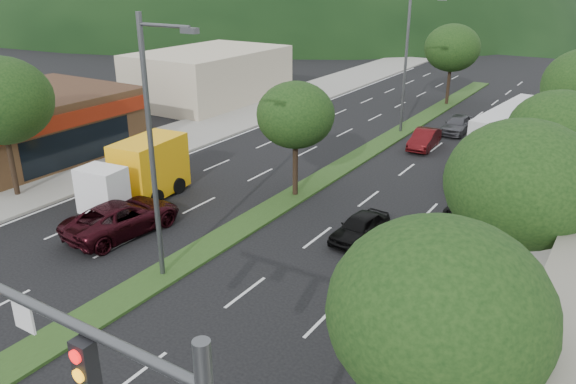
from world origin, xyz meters
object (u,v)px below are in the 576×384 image
Objects in this scene: streetlight_near at (154,141)px; car_queue_a at (360,227)px; tree_r_c at (559,134)px; car_queue_c at (424,139)px; tree_med_far at (452,48)px; car_queue_e at (458,124)px; suv_maroon at (123,217)px; motorhome at (515,135)px; car_queue_b at (472,171)px; tree_r_a at (438,312)px; tree_med_near at (296,115)px; tree_r_b at (522,184)px; box_truck at (141,174)px; streetlight_mid at (409,57)px; tree_l_a at (0,101)px; car_queue_d at (474,206)px.

streetlight_near reaches higher than car_queue_a.
car_queue_c is at bearing 132.29° from tree_r_c.
tree_med_far reaches higher than car_queue_e.
suv_maroon is 0.58× the size of motorhome.
car_queue_b is 6.78m from car_queue_c.
tree_med_far is 1.77× the size of car_queue_c.
motorhome reaches higher than car_queue_b.
tree_med_near is (-12.00, 14.00, -0.39)m from tree_r_a.
tree_r_b is at bearing -69.44° from tree_med_far.
tree_med_near is 12.96m from car_queue_c.
car_queue_a is (9.50, 5.13, -0.16)m from suv_maroon.
tree_r_b is at bearing -66.72° from car_queue_c.
box_truck is at bearing 153.40° from tree_r_a.
streetlight_near reaches higher than car_queue_c.
tree_r_b reaches higher than tree_r_c.
suv_maroon is at bearing -118.16° from tree_med_near.
suv_maroon is at bearing -101.09° from streetlight_mid.
tree_r_a reaches higher than car_queue_b.
tree_med_near reaches higher than car_queue_a.
car_queue_e reaches higher than car_queue_a.
tree_med_far is at bearing 106.31° from car_queue_a.
car_queue_e is (-8.39, 23.07, -4.36)m from tree_r_b.
box_truck is (-11.67, -1.82, 0.86)m from car_queue_a.
car_queue_e is (16.11, 25.07, -4.51)m from tree_l_a.
suv_maroon is at bearing -145.51° from car_queue_a.
tree_med_near is 1.27× the size of car_queue_b.
streetlight_mid reaches higher than motorhome.
car_queue_c is at bearing 52.61° from tree_l_a.
tree_med_far is at bearing 90.33° from streetlight_near.
tree_r_a is at bearing -74.24° from car_queue_c.
tree_r_a is 25.95m from motorhome.
box_truck is at bearing -165.00° from car_queue_a.
car_queue_d is (-3.14, 16.07, -4.16)m from tree_r_a.
tree_r_a is 1.40× the size of car_queue_b.
car_queue_d is at bearing 59.87° from car_queue_a.
tree_r_b is at bearing -70.41° from car_queue_e.
tree_med_near is at bearing -90.78° from streetlight_mid.
tree_med_far is 1.06× the size of box_truck.
streetlight_near reaches higher than tree_med_far.
streetlight_near is (12.71, -2.00, 0.40)m from tree_l_a.
tree_r_c is at bearing -4.54° from car_queue_d.
car_queue_d is 9.57m from motorhome.
tree_med_far is 1.46× the size of car_queue_b.
tree_med_far is (-12.00, 40.00, 0.19)m from tree_r_a.
suv_maroon is at bearing 156.70° from streetlight_near.
car_queue_d is at bearing 54.37° from streetlight_near.
box_truck is at bearing -108.70° from streetlight_mid.
box_truck is (-18.48, 1.25, -3.57)m from tree_r_b.
streetlight_mid is at bearing 119.32° from tree_r_b.
tree_r_c is at bearing 42.04° from car_queue_a.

